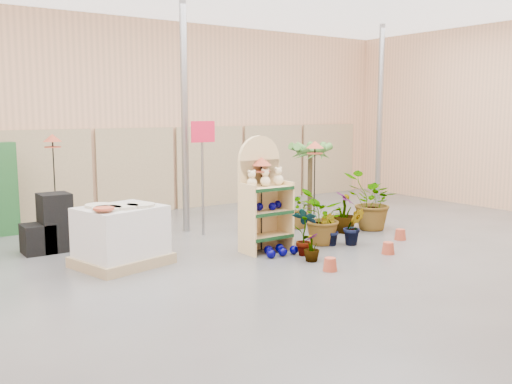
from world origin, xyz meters
TOP-DOWN VIEW (x-y plane):
  - room at (0.00, 0.91)m, footprint 15.20×12.10m
  - display_shelf at (0.32, 1.35)m, footprint 0.83×0.52m
  - teddy_bears at (0.34, 1.26)m, footprint 0.73×0.18m
  - gazing_balls_shelf at (0.32, 1.24)m, footprint 0.73×0.25m
  - gazing_balls_floor at (0.35, 0.89)m, footprint 0.63×0.39m
  - pallet_stack at (-2.04, 1.81)m, footprint 1.53×1.37m
  - charcoal_planters at (-2.71, 3.35)m, footprint 0.80×0.50m
  - offer_sign at (0.10, 2.98)m, footprint 0.50×0.08m
  - bird_table_front at (0.31, 1.36)m, footprint 0.34×0.34m
  - bird_table_right at (1.89, 1.80)m, footprint 0.34×0.34m
  - bird_table_back at (-2.32, 4.31)m, footprint 0.34×0.34m
  - palm at (2.47, 2.61)m, footprint 0.70×0.70m
  - potted_plant_0 at (0.68, 0.63)m, footprint 0.46×0.52m
  - potted_plant_1 at (1.52, 0.94)m, footprint 0.37×0.40m
  - potted_plant_2 at (1.45, 1.03)m, footprint 1.19×1.20m
  - potted_plant_3 at (2.50, 1.57)m, footprint 0.64×0.64m
  - potted_plant_5 at (0.84, 1.64)m, footprint 0.45×0.44m
  - potted_plant_6 at (1.99, 2.43)m, footprint 0.86×0.80m
  - potted_plant_7 at (0.54, 0.28)m, footprint 0.34×0.34m
  - potted_plant_9 at (1.89, 0.71)m, footprint 0.48×0.45m
  - potted_plant_10 at (3.10, 1.44)m, footprint 1.11×0.98m
  - potted_plant_11 at (1.02, 2.82)m, footprint 0.44×0.44m

SIDE VIEW (x-z plane):
  - gazing_balls_floor at x=0.35m, z-range 0.00..0.15m
  - potted_plant_7 at x=0.54m, z-range 0.00..0.46m
  - potted_plant_1 at x=1.52m, z-range 0.00..0.57m
  - potted_plant_11 at x=1.02m, z-range 0.00..0.59m
  - potted_plant_5 at x=0.84m, z-range 0.00..0.63m
  - potted_plant_9 at x=1.89m, z-range 0.00..0.68m
  - potted_plant_6 at x=1.99m, z-range 0.00..0.79m
  - potted_plant_3 at x=2.50m, z-range 0.00..0.82m
  - potted_plant_0 at x=0.68m, z-range 0.00..0.82m
  - charcoal_planters at x=-2.71m, z-range -0.08..0.92m
  - pallet_stack at x=-2.04m, z-range -0.02..0.95m
  - potted_plant_2 at x=1.45m, z-range 0.00..1.01m
  - potted_plant_10 at x=3.10m, z-range 0.00..1.17m
  - gazing_balls_shelf at x=0.32m, z-range 0.71..0.85m
  - display_shelf at x=0.32m, z-range -0.09..1.89m
  - teddy_bears at x=0.34m, z-range 1.10..1.40m
  - bird_table_front at x=0.31m, z-range 0.68..2.30m
  - offer_sign at x=0.10m, z-range 0.47..2.67m
  - palm at x=2.47m, z-range 0.66..2.49m
  - bird_table_right at x=1.89m, z-range 0.78..2.60m
  - bird_table_back at x=-2.32m, z-range 0.84..2.81m
  - room at x=0.00m, z-range -0.14..4.56m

